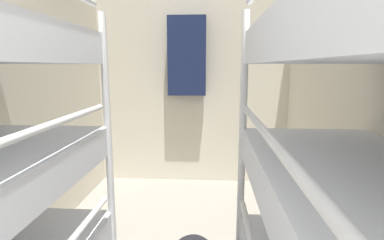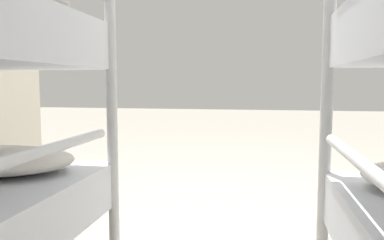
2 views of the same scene
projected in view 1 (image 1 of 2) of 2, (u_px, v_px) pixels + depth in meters
The scene contains 2 objects.
wall_back at pixel (193, 92), 3.67m from camera, with size 2.42×0.06×2.25m.
hanging_coat at pixel (187, 56), 3.45m from camera, with size 0.44×0.12×0.90m.
Camera 1 is at (0.23, 0.49, 1.43)m, focal length 28.00 mm.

